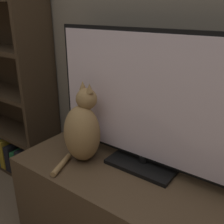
# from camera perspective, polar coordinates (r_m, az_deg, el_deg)

# --- Properties ---
(tv_stand) EXTENTS (1.30, 0.54, 0.50)m
(tv_stand) POSITION_cam_1_polar(r_m,az_deg,el_deg) (1.43, 5.75, -22.16)
(tv_stand) COLOR brown
(tv_stand) RESTS_ON ground_plane
(tv) EXTENTS (1.00, 0.21, 0.66)m
(tv) POSITION_cam_1_polar(r_m,az_deg,el_deg) (1.21, 7.44, 1.71)
(tv) COLOR black
(tv) RESTS_ON tv_stand
(cat) EXTENTS (0.24, 0.32, 0.41)m
(cat) POSITION_cam_1_polar(r_m,az_deg,el_deg) (1.33, -6.44, -4.04)
(cat) COLOR #997547
(cat) RESTS_ON tv_stand
(bookshelf) EXTENTS (0.89, 0.28, 1.62)m
(bookshelf) POSITION_cam_1_polar(r_m,az_deg,el_deg) (2.17, -22.12, 5.74)
(bookshelf) COLOR #3D2D1E
(bookshelf) RESTS_ON ground_plane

